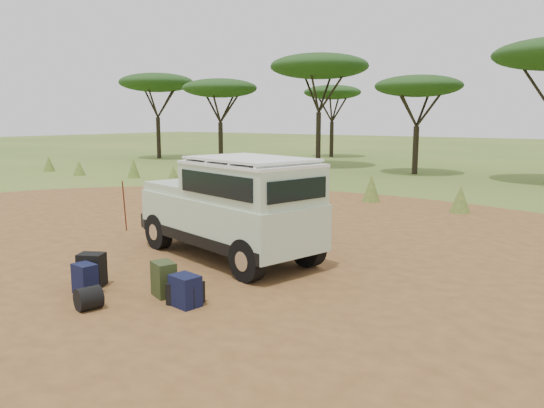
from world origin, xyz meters
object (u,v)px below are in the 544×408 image
Objects in this scene: walking_staff at (124,207)px; backpack_navy at (85,279)px; backpack_olive at (164,279)px; backpack_black at (92,270)px; safari_vehicle at (232,210)px; hard_case at (186,293)px; duffel_navy at (185,291)px.

backpack_navy is at bearing -90.35° from walking_staff.
backpack_black is at bearing -145.56° from backpack_olive.
backpack_navy is (-0.53, -3.00, -0.74)m from safari_vehicle.
hard_case is at bearing -19.59° from backpack_black.
walking_staff reaches higher than hard_case.
safari_vehicle reaches higher than backpack_olive.
safari_vehicle reaches higher than hard_case.
duffel_navy is (1.93, 0.20, -0.04)m from backpack_black.
safari_vehicle reaches higher than backpack_black.
safari_vehicle is 9.06× the size of backpack_navy.
duffel_navy is at bearing -73.91° from walking_staff.
backpack_olive is (1.10, 0.64, 0.03)m from backpack_navy.
duffel_navy is at bearing -51.27° from safari_vehicle.
backpack_black reaches higher than backpack_navy.
backpack_olive is 1.16× the size of duffel_navy.
backpack_black is 1.94m from duffel_navy.
safari_vehicle is at bearing 85.60° from backpack_navy.
backpack_olive reaches higher than backpack_navy.
duffel_navy is at bearing 8.39° from backpack_olive.
walking_staff is 5.52m from hard_case.
safari_vehicle is at bearing 99.70° from hard_case.
safari_vehicle is 3.35× the size of walking_staff.
backpack_black is at bearing 173.51° from hard_case.
duffel_navy is (1.15, -2.50, -0.74)m from safari_vehicle.
backpack_black reaches higher than duffel_navy.
safari_vehicle is 3.14m from backpack_navy.
backpack_navy is 1.03× the size of duffel_navy.
hard_case is (1.62, 0.57, -0.07)m from backpack_navy.
duffel_navy is 0.99× the size of hard_case.
backpack_navy is at bearing -175.08° from hard_case.
hard_case is (1.09, -2.43, -0.81)m from safari_vehicle.
backpack_olive is 0.60m from duffel_navy.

